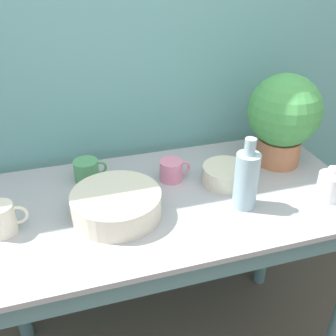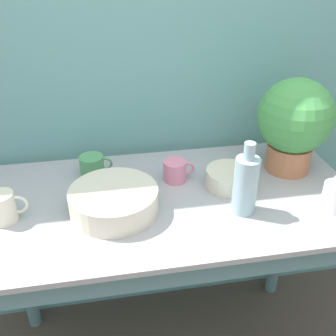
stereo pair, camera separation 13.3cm
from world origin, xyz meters
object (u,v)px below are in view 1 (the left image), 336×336
at_px(bowl_wash_large, 116,204).
at_px(mug_pink, 172,170).
at_px(potted_plant, 284,116).
at_px(bottle_tall, 246,179).
at_px(mug_green, 87,170).
at_px(bottle_short, 331,186).
at_px(bowl_small_cream, 226,174).
at_px(mug_cream, 2,219).

xyz_separation_m(bowl_wash_large, mug_pink, (0.24, 0.16, -0.00)).
bearing_deg(potted_plant, mug_pink, -179.47).
bearing_deg(potted_plant, bottle_tall, -138.35).
height_order(bowl_wash_large, mug_green, bowl_wash_large).
distance_m(potted_plant, bottle_tall, 0.37).
height_order(bottle_short, bowl_small_cream, bottle_short).
height_order(bottle_short, mug_pink, bottle_short).
xyz_separation_m(bottle_short, mug_green, (-0.80, 0.36, -0.01)).
distance_m(potted_plant, mug_green, 0.78).
distance_m(bowl_wash_large, bottle_tall, 0.43).
xyz_separation_m(potted_plant, bottle_short, (0.04, -0.28, -0.15)).
xyz_separation_m(mug_green, bowl_small_cream, (0.49, -0.17, -0.01)).
bearing_deg(bowl_small_cream, bottle_tall, -91.28).
xyz_separation_m(mug_cream, bowl_small_cream, (0.78, 0.07, -0.02)).
relative_size(mug_green, mug_cream, 1.00).
bearing_deg(bottle_short, mug_cream, 173.18).
relative_size(mug_cream, bowl_small_cream, 0.70).
bearing_deg(mug_pink, bowl_small_cream, -22.05).
distance_m(bowl_wash_large, mug_green, 0.26).
distance_m(potted_plant, mug_pink, 0.48).
distance_m(mug_cream, mug_pink, 0.61).
distance_m(potted_plant, bowl_small_cream, 0.32).
bearing_deg(bottle_tall, bowl_small_cream, 88.72).
height_order(potted_plant, mug_pink, potted_plant).
bearing_deg(mug_green, bowl_small_cream, -18.54).
distance_m(bowl_wash_large, bottle_short, 0.74).
bearing_deg(bowl_small_cream, potted_plant, 17.11).
bearing_deg(mug_green, mug_pink, -16.31).
bearing_deg(mug_pink, bottle_tall, -51.39).
bearing_deg(mug_cream, bottle_short, -6.82).
height_order(mug_cream, bowl_small_cream, mug_cream).
xyz_separation_m(bottle_short, mug_pink, (-0.49, 0.28, -0.01)).
relative_size(bottle_short, mug_pink, 1.01).
height_order(bottle_short, mug_cream, bottle_short).
distance_m(bottle_short, mug_cream, 1.09).
relative_size(mug_green, bowl_small_cream, 0.70).
distance_m(bottle_tall, mug_green, 0.59).
xyz_separation_m(potted_plant, bowl_small_cream, (-0.26, -0.08, -0.17)).
height_order(potted_plant, bottle_tall, potted_plant).
bearing_deg(bowl_small_cream, bottle_short, -33.23).
distance_m(bottle_tall, mug_cream, 0.78).
relative_size(bottle_short, mug_cream, 0.96).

